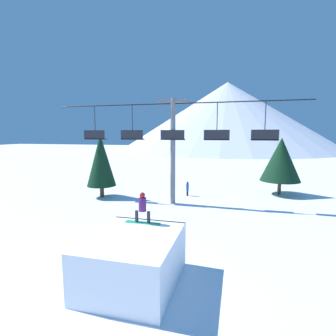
# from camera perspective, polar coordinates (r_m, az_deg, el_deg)

# --- Properties ---
(ground_plane) EXTENTS (220.00, 220.00, 0.00)m
(ground_plane) POSITION_cam_1_polar(r_m,az_deg,el_deg) (10.02, -9.76, -24.82)
(ground_plane) COLOR white
(mountain_ridge) EXTENTS (72.01, 72.01, 22.61)m
(mountain_ridge) POSITION_cam_1_polar(r_m,az_deg,el_deg) (93.16, 12.69, 10.92)
(mountain_ridge) COLOR silver
(mountain_ridge) RESTS_ON ground_plane
(snow_ramp) EXTENTS (3.06, 3.72, 1.77)m
(snow_ramp) POSITION_cam_1_polar(r_m,az_deg,el_deg) (9.95, -7.54, -19.15)
(snow_ramp) COLOR white
(snow_ramp) RESTS_ON ground_plane
(snowboarder) EXTENTS (1.45, 0.30, 1.27)m
(snowboarder) POSITION_cam_1_polar(r_m,az_deg,el_deg) (10.62, -5.58, -8.67)
(snowboarder) COLOR #1E9E6B
(snowboarder) RESTS_ON snow_ramp
(chairlift) EXTENTS (19.01, 0.44, 7.94)m
(chairlift) POSITION_cam_1_polar(r_m,az_deg,el_deg) (19.67, 1.05, 6.11)
(chairlift) COLOR slate
(chairlift) RESTS_ON ground_plane
(pine_tree_near) EXTENTS (2.42, 2.42, 5.34)m
(pine_tree_near) POSITION_cam_1_polar(r_m,az_deg,el_deg) (22.64, -14.39, 1.66)
(pine_tree_near) COLOR #4C3823
(pine_tree_near) RESTS_ON ground_plane
(pine_tree_far) EXTENTS (3.41, 3.41, 5.02)m
(pine_tree_far) POSITION_cam_1_polar(r_m,az_deg,el_deg) (24.90, 23.35, 1.71)
(pine_tree_far) COLOR #4C3823
(pine_tree_far) RESTS_ON ground_plane
(distant_skier) EXTENTS (0.24, 0.24, 1.23)m
(distant_skier) POSITION_cam_1_polar(r_m,az_deg,el_deg) (22.80, 4.26, -4.39)
(distant_skier) COLOR black
(distant_skier) RESTS_ON ground_plane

